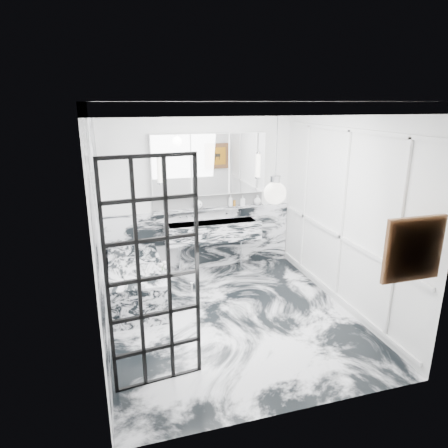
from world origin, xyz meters
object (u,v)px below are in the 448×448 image
object	(u,v)px
bathtub	(137,282)
mirror_cabinet	(209,164)
crittall_door	(154,278)
trough_sink	(212,231)

from	to	relation	value
bathtub	mirror_cabinet	bearing A→B (deg)	32.06
crittall_door	mirror_cabinet	bearing A→B (deg)	58.84
trough_sink	mirror_cabinet	size ratio (longest dim) A/B	0.84
crittall_door	trough_sink	distance (m)	2.88
crittall_door	trough_sink	size ratio (longest dim) A/B	1.46
crittall_door	mirror_cabinet	world-z (taller)	crittall_door
crittall_door	bathtub	distance (m)	2.10
trough_sink	mirror_cabinet	distance (m)	1.10
crittall_door	trough_sink	world-z (taller)	crittall_door
crittall_door	bathtub	bearing A→B (deg)	85.71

